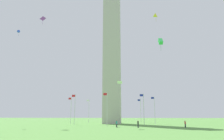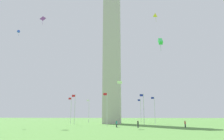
% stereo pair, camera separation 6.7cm
% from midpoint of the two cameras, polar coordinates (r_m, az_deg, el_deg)
% --- Properties ---
extents(ground_plane, '(260.00, 260.00, 0.00)m').
position_cam_midpoint_polar(ground_plane, '(70.38, 0.03, -14.94)').
color(ground_plane, '#548C3D').
extents(obelisk_monument, '(6.02, 6.02, 54.77)m').
position_cam_midpoint_polar(obelisk_monument, '(74.45, 0.03, 6.62)').
color(obelisk_monument, '#B7B2A8').
rests_on(obelisk_monument, ground).
extents(flagpole_n, '(1.12, 0.14, 9.00)m').
position_cam_midpoint_polar(flagpole_n, '(73.15, -11.52, -10.77)').
color(flagpole_n, silver).
rests_on(flagpole_n, ground).
extents(flagpole_ne, '(1.12, 0.14, 9.00)m').
position_cam_midpoint_polar(flagpole_ne, '(62.19, -10.49, -10.54)').
color(flagpole_ne, silver).
rests_on(flagpole_ne, ground).
extents(flagpole_e, '(1.12, 0.14, 9.00)m').
position_cam_midpoint_polar(flagpole_e, '(56.04, -1.45, -10.54)').
color(flagpole_e, silver).
rests_on(flagpole_e, ground).
extents(flagpole_se, '(1.12, 0.14, 9.00)m').
position_cam_midpoint_polar(flagpole_se, '(59.95, 8.93, -10.53)').
color(flagpole_se, silver).
rests_on(flagpole_se, ground).
extents(flagpole_s, '(1.12, 0.14, 9.00)m').
position_cam_midpoint_polar(flagpole_s, '(70.45, 11.93, -10.69)').
color(flagpole_s, silver).
rests_on(flagpole_s, ground).
extents(flagpole_sw, '(1.12, 0.14, 9.00)m').
position_cam_midpoint_polar(flagpole_sw, '(80.29, 8.09, -11.03)').
color(flagpole_sw, silver).
rests_on(flagpole_sw, ground).
extents(flagpole_w, '(1.12, 0.14, 9.00)m').
position_cam_midpoint_polar(flagpole_w, '(84.70, 0.93, -11.22)').
color(flagpole_w, silver).
rests_on(flagpole_w, ground).
extents(flagpole_nw, '(1.12, 0.14, 9.00)m').
position_cam_midpoint_polar(flagpole_nw, '(81.97, -6.56, -11.10)').
color(flagpole_nw, silver).
rests_on(flagpole_nw, ground).
extents(person_red_shirt, '(0.32, 0.32, 1.67)m').
position_cam_midpoint_polar(person_red_shirt, '(52.53, 20.00, -14.13)').
color(person_red_shirt, '#2D2D38').
rests_on(person_red_shirt, ground).
extents(person_black_shirt, '(0.32, 0.32, 1.72)m').
position_cam_midpoint_polar(person_black_shirt, '(48.84, 7.39, -14.89)').
color(person_black_shirt, '#2D2D38').
rests_on(person_black_shirt, ground).
extents(person_teal_shirt, '(0.32, 0.32, 1.73)m').
position_cam_midpoint_polar(person_teal_shirt, '(49.99, 1.34, -14.93)').
color(person_teal_shirt, '#2D2D38').
rests_on(person_teal_shirt, ground).
extents(kite_green_box, '(0.90, 1.52, 2.90)m').
position_cam_midpoint_polar(kite_green_box, '(43.93, 13.55, 7.86)').
color(kite_green_box, green).
extents(kite_purple_diamond, '(1.72, 1.82, 2.44)m').
position_cam_midpoint_polar(kite_purple_diamond, '(70.31, -18.91, 13.54)').
color(kite_purple_diamond, purple).
extents(kite_yellow_delta, '(1.57, 1.30, 2.27)m').
position_cam_midpoint_polar(kite_yellow_delta, '(52.01, 12.30, 14.69)').
color(kite_yellow_delta, yellow).
extents(kite_blue_delta, '(1.50, 1.45, 1.88)m').
position_cam_midpoint_polar(kite_blue_delta, '(69.57, -24.77, 9.77)').
color(kite_blue_delta, blue).
extents(kite_white_diamond, '(1.17, 1.08, 1.84)m').
position_cam_midpoint_polar(kite_white_diamond, '(48.83, 2.21, -3.57)').
color(kite_white_diamond, white).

